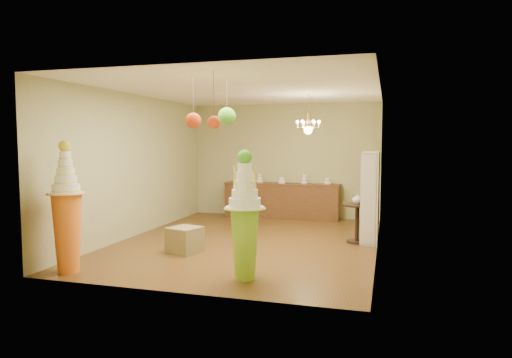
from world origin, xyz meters
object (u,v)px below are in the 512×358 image
(round_table, at_px, (357,218))
(sideboard, at_px, (282,200))
(pedestal_green, at_px, (245,226))
(pedestal_orange, at_px, (67,222))

(round_table, bearing_deg, sideboard, 130.44)
(pedestal_green, bearing_deg, pedestal_orange, -171.19)
(pedestal_green, height_order, pedestal_orange, pedestal_orange)
(pedestal_orange, height_order, round_table, pedestal_orange)
(pedestal_green, relative_size, round_table, 2.42)
(pedestal_orange, distance_m, sideboard, 6.17)
(pedestal_orange, relative_size, sideboard, 0.67)
(pedestal_green, relative_size, pedestal_orange, 0.93)
(pedestal_green, distance_m, sideboard, 5.45)
(pedestal_green, bearing_deg, round_table, 64.35)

